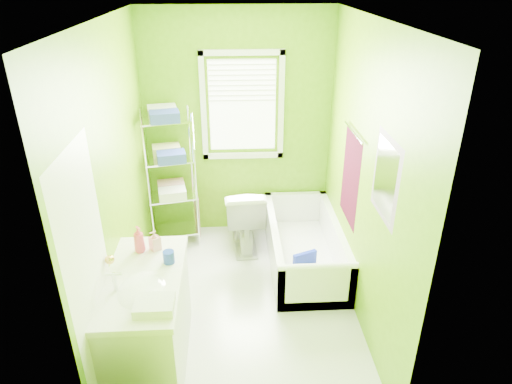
{
  "coord_description": "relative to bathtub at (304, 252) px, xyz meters",
  "views": [
    {
      "loc": [
        -0.08,
        -3.51,
        2.94
      ],
      "look_at": [
        0.13,
        0.25,
        1.07
      ],
      "focal_mm": 32.0,
      "sensor_mm": 36.0,
      "label": 1
    }
  ],
  "objects": [
    {
      "name": "ground",
      "position": [
        -0.68,
        -0.59,
        -0.16
      ],
      "size": [
        2.9,
        2.9,
        0.0
      ],
      "primitive_type": "plane",
      "color": "silver",
      "rests_on": "ground"
    },
    {
      "name": "room_envelope",
      "position": [
        -0.68,
        -0.59,
        1.38
      ],
      "size": [
        2.14,
        2.94,
        2.62
      ],
      "color": "#598E06",
      "rests_on": "ground"
    },
    {
      "name": "window",
      "position": [
        -0.63,
        0.84,
        1.45
      ],
      "size": [
        0.92,
        0.05,
        1.22
      ],
      "color": "white",
      "rests_on": "ground"
    },
    {
      "name": "door",
      "position": [
        -1.72,
        -1.59,
        0.84
      ],
      "size": [
        0.09,
        0.8,
        2.0
      ],
      "color": "white",
      "rests_on": "ground"
    },
    {
      "name": "right_wall_decor",
      "position": [
        0.36,
        -0.61,
        1.16
      ],
      "size": [
        0.04,
        1.48,
        1.17
      ],
      "color": "#3E0719",
      "rests_on": "ground"
    },
    {
      "name": "bathtub",
      "position": [
        0.0,
        0.0,
        0.0
      ],
      "size": [
        0.74,
        1.59,
        0.51
      ],
      "color": "white",
      "rests_on": "ground"
    },
    {
      "name": "toilet",
      "position": [
        -0.64,
        0.42,
        0.23
      ],
      "size": [
        0.48,
        0.79,
        0.78
      ],
      "primitive_type": "imported",
      "rotation": [
        0.0,
        0.0,
        3.2
      ],
      "color": "white",
      "rests_on": "ground"
    },
    {
      "name": "vanity",
      "position": [
        -1.45,
        -1.29,
        0.29
      ],
      "size": [
        0.58,
        1.14,
        1.09
      ],
      "color": "silver",
      "rests_on": "ground"
    },
    {
      "name": "wire_shelf_unit",
      "position": [
        -1.43,
        0.58,
        0.82
      ],
      "size": [
        0.59,
        0.48,
        1.61
      ],
      "color": "silver",
      "rests_on": "ground"
    }
  ]
}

